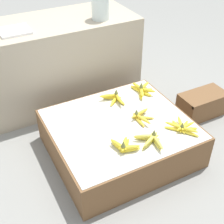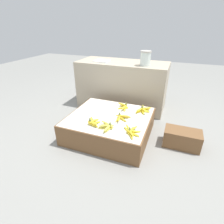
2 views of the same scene
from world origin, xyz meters
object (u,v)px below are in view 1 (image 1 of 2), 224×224
banana_bunch_front_right (182,127)px  foam_tray_white (15,31)px  banana_bunch_front_midleft (124,146)px  banana_bunch_back_midright (115,98)px  banana_bunch_front_midright (151,139)px  glass_jar (100,6)px  wooden_crate (202,104)px  banana_bunch_middle_midright (141,116)px  banana_bunch_back_right (142,90)px

banana_bunch_front_right → foam_tray_white: foam_tray_white is taller
banana_bunch_front_midleft → foam_tray_white: size_ratio=0.73×
banana_bunch_back_midright → banana_bunch_front_midright: bearing=-91.7°
banana_bunch_front_midright → glass_jar: size_ratio=1.07×
wooden_crate → banana_bunch_front_midleft: banana_bunch_front_midleft is taller
banana_bunch_front_midleft → banana_bunch_middle_midright: (0.26, 0.22, -0.01)m
banana_bunch_back_right → banana_bunch_front_right: bearing=-90.9°
wooden_crate → banana_bunch_back_midright: bearing=166.6°
foam_tray_white → banana_bunch_front_right: bearing=-53.5°
banana_bunch_front_right → foam_tray_white: 1.41m
banana_bunch_front_midright → banana_bunch_back_midright: banana_bunch_back_midright is taller
glass_jar → banana_bunch_front_midleft: bearing=-108.4°
banana_bunch_middle_midright → banana_bunch_back_midright: bearing=101.1°
banana_bunch_front_right → banana_bunch_middle_midright: (-0.19, 0.24, 0.00)m
banana_bunch_front_midright → banana_bunch_front_right: 0.26m
banana_bunch_front_midright → banana_bunch_front_right: bearing=1.7°
banana_bunch_back_right → banana_bunch_front_midleft: bearing=-131.7°
banana_bunch_front_right → glass_jar: 1.16m
banana_bunch_back_midright → banana_bunch_back_right: 0.25m
banana_bunch_back_right → glass_jar: bearing=103.2°
glass_jar → foam_tray_white: bearing=175.8°
wooden_crate → foam_tray_white: bearing=150.8°
banana_bunch_front_right → glass_jar: size_ratio=1.15×
glass_jar → banana_bunch_back_midright: bearing=-104.9°
banana_bunch_front_right → banana_bunch_back_right: banana_bunch_back_right is taller
banana_bunch_front_right → banana_bunch_front_midleft: bearing=178.0°
banana_bunch_middle_midright → banana_bunch_back_midright: (-0.06, 0.28, 0.00)m
banana_bunch_front_midright → banana_bunch_back_midright: (0.02, 0.53, -0.00)m
banana_bunch_front_midleft → banana_bunch_back_midright: banana_bunch_front_midleft is taller
banana_bunch_front_midright → banana_bunch_back_right: 0.59m
banana_bunch_front_right → banana_bunch_back_right: (0.01, 0.52, 0.01)m
banana_bunch_front_midright → banana_bunch_middle_midright: (0.07, 0.25, -0.00)m
wooden_crate → foam_tray_white: (-1.30, 0.73, 0.63)m
wooden_crate → banana_bunch_front_midleft: bearing=-161.1°
banana_bunch_middle_midright → glass_jar: (0.08, 0.78, 0.54)m
foam_tray_white → banana_bunch_front_midright: bearing=-63.6°
banana_bunch_back_right → glass_jar: size_ratio=1.12×
banana_bunch_front_right → glass_jar: (-0.11, 1.02, 0.54)m
banana_bunch_front_midright → foam_tray_white: bearing=116.4°
glass_jar → foam_tray_white: size_ratio=0.90×
banana_bunch_back_midright → banana_bunch_back_right: bearing=0.1°
banana_bunch_middle_midright → banana_bunch_back_midright: size_ratio=1.04×
wooden_crate → banana_bunch_front_right: bearing=-146.1°
foam_tray_white → banana_bunch_back_midright: bearing=-44.9°
banana_bunch_back_midright → foam_tray_white: foam_tray_white is taller
banana_bunch_back_right → banana_bunch_front_midright: bearing=-116.6°
banana_bunch_front_midleft → banana_bunch_front_right: size_ratio=0.71×
banana_bunch_back_right → foam_tray_white: bearing=145.6°
wooden_crate → foam_tray_white: size_ratio=1.78×
wooden_crate → glass_jar: (-0.62, 0.68, 0.73)m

